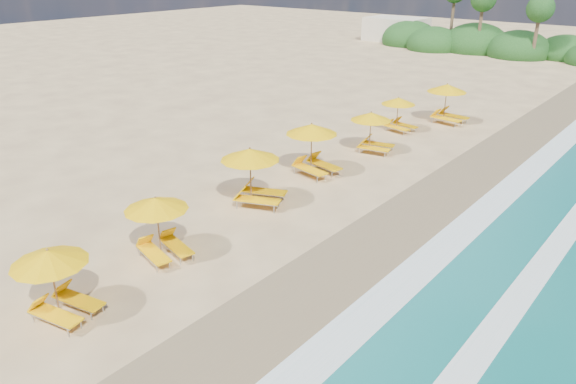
% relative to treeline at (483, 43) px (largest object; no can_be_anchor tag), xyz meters
% --- Properties ---
extents(ground, '(160.00, 160.00, 0.00)m').
position_rel_treeline_xyz_m(ground, '(9.94, -45.51, -1.00)').
color(ground, '#D9B980').
rests_on(ground, ground).
extents(wet_sand, '(4.00, 160.00, 0.01)m').
position_rel_treeline_xyz_m(wet_sand, '(13.94, -45.51, -0.99)').
color(wet_sand, olive).
rests_on(wet_sand, ground).
extents(surf_foam, '(4.00, 160.00, 0.01)m').
position_rel_treeline_xyz_m(surf_foam, '(16.64, -45.51, -0.97)').
color(surf_foam, white).
rests_on(surf_foam, ground).
extents(station_2, '(2.54, 2.44, 2.09)m').
position_rel_treeline_xyz_m(station_2, '(8.88, -54.10, 0.18)').
color(station_2, olive).
rests_on(station_2, ground).
extents(station_3, '(2.62, 2.52, 2.14)m').
position_rel_treeline_xyz_m(station_3, '(8.38, -50.23, 0.20)').
color(station_3, olive).
rests_on(station_3, ground).
extents(station_4, '(3.15, 3.13, 2.41)m').
position_rel_treeline_xyz_m(station_4, '(7.88, -45.11, 0.35)').
color(station_4, olive).
rests_on(station_4, ground).
extents(station_5, '(2.87, 2.74, 2.41)m').
position_rel_treeline_xyz_m(station_5, '(7.67, -40.88, 0.35)').
color(station_5, olive).
rests_on(station_5, ground).
extents(station_6, '(2.60, 2.50, 2.14)m').
position_rel_treeline_xyz_m(station_6, '(8.15, -36.44, 0.20)').
color(station_6, olive).
rests_on(station_6, ground).
extents(station_7, '(2.36, 2.24, 2.00)m').
position_rel_treeline_xyz_m(station_7, '(7.37, -32.23, 0.12)').
color(station_7, olive).
rests_on(station_7, ground).
extents(station_8, '(2.75, 2.59, 2.41)m').
position_rel_treeline_xyz_m(station_8, '(8.78, -28.78, 0.35)').
color(station_8, olive).
rests_on(station_8, ground).
extents(treeline, '(25.80, 8.80, 9.74)m').
position_rel_treeline_xyz_m(treeline, '(0.00, 0.00, 0.00)').
color(treeline, '#163D14').
rests_on(treeline, ground).
extents(beach_building, '(7.00, 5.00, 2.80)m').
position_rel_treeline_xyz_m(beach_building, '(-12.06, 2.49, 0.40)').
color(beach_building, beige).
rests_on(beach_building, ground).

